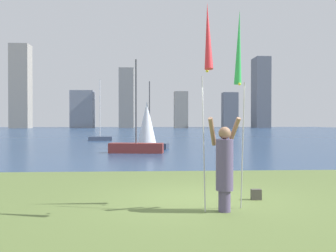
{
  "coord_description": "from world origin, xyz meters",
  "views": [
    {
      "loc": [
        -1.18,
        -8.2,
        1.79
      ],
      "look_at": [
        0.0,
        12.93,
        1.55
      ],
      "focal_mm": 38.53,
      "sensor_mm": 36.0,
      "label": 1
    }
  ],
  "objects_px": {
    "person": "(224,165)",
    "kite_flag_left": "(208,40)",
    "sailboat_2": "(136,147)",
    "bag": "(256,194)",
    "sailboat_0": "(100,138)",
    "sailboat_4": "(147,126)",
    "kite_flag_right": "(239,51)"
  },
  "relations": [
    {
      "from": "person",
      "to": "kite_flag_left",
      "type": "bearing_deg",
      "value": -123.05
    },
    {
      "from": "sailboat_2",
      "to": "kite_flag_left",
      "type": "bearing_deg",
      "value": -82.69
    },
    {
      "from": "bag",
      "to": "sailboat_0",
      "type": "xyz_separation_m",
      "value": [
        -7.06,
        26.57,
        0.17
      ]
    },
    {
      "from": "bag",
      "to": "person",
      "type": "bearing_deg",
      "value": -132.83
    },
    {
      "from": "kite_flag_left",
      "to": "bag",
      "type": "height_order",
      "value": "kite_flag_left"
    },
    {
      "from": "bag",
      "to": "sailboat_4",
      "type": "xyz_separation_m",
      "value": [
        -2.52,
        15.86,
        1.4
      ]
    },
    {
      "from": "kite_flag_right",
      "to": "sailboat_4",
      "type": "relative_size",
      "value": 0.92
    },
    {
      "from": "sailboat_0",
      "to": "person",
      "type": "bearing_deg",
      "value": -77.54
    },
    {
      "from": "sailboat_2",
      "to": "sailboat_4",
      "type": "height_order",
      "value": "sailboat_2"
    },
    {
      "from": "kite_flag_left",
      "to": "sailboat_2",
      "type": "relative_size",
      "value": 0.75
    },
    {
      "from": "sailboat_0",
      "to": "sailboat_2",
      "type": "height_order",
      "value": "sailboat_0"
    },
    {
      "from": "person",
      "to": "sailboat_4",
      "type": "xyz_separation_m",
      "value": [
        -1.56,
        16.9,
        0.59
      ]
    },
    {
      "from": "kite_flag_right",
      "to": "bag",
      "type": "height_order",
      "value": "kite_flag_right"
    },
    {
      "from": "kite_flag_right",
      "to": "bag",
      "type": "distance_m",
      "value": 3.27
    },
    {
      "from": "person",
      "to": "sailboat_2",
      "type": "distance_m",
      "value": 13.88
    },
    {
      "from": "bag",
      "to": "sailboat_0",
      "type": "height_order",
      "value": "sailboat_0"
    },
    {
      "from": "bag",
      "to": "sailboat_2",
      "type": "distance_m",
      "value": 13.05
    },
    {
      "from": "kite_flag_right",
      "to": "bag",
      "type": "xyz_separation_m",
      "value": [
        0.56,
        0.59,
        -3.16
      ]
    },
    {
      "from": "sailboat_4",
      "to": "sailboat_0",
      "type": "bearing_deg",
      "value": 112.96
    },
    {
      "from": "person",
      "to": "sailboat_0",
      "type": "distance_m",
      "value": 28.28
    },
    {
      "from": "person",
      "to": "sailboat_2",
      "type": "bearing_deg",
      "value": 113.18
    },
    {
      "from": "kite_flag_right",
      "to": "sailboat_2",
      "type": "distance_m",
      "value": 13.81
    },
    {
      "from": "person",
      "to": "sailboat_2",
      "type": "height_order",
      "value": "sailboat_2"
    },
    {
      "from": "bag",
      "to": "sailboat_4",
      "type": "height_order",
      "value": "sailboat_4"
    },
    {
      "from": "bag",
      "to": "sailboat_4",
      "type": "distance_m",
      "value": 16.12
    },
    {
      "from": "bag",
      "to": "kite_flag_right",
      "type": "bearing_deg",
      "value": -133.73
    },
    {
      "from": "kite_flag_right",
      "to": "sailboat_0",
      "type": "xyz_separation_m",
      "value": [
        -6.5,
        27.16,
        -2.99
      ]
    },
    {
      "from": "kite_flag_left",
      "to": "sailboat_4",
      "type": "relative_size",
      "value": 0.9
    },
    {
      "from": "person",
      "to": "sailboat_4",
      "type": "distance_m",
      "value": 16.98
    },
    {
      "from": "sailboat_0",
      "to": "sailboat_4",
      "type": "height_order",
      "value": "sailboat_0"
    },
    {
      "from": "person",
      "to": "kite_flag_right",
      "type": "bearing_deg",
      "value": 62.42
    },
    {
      "from": "person",
      "to": "sailboat_0",
      "type": "bearing_deg",
      "value": 116.49
    }
  ]
}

